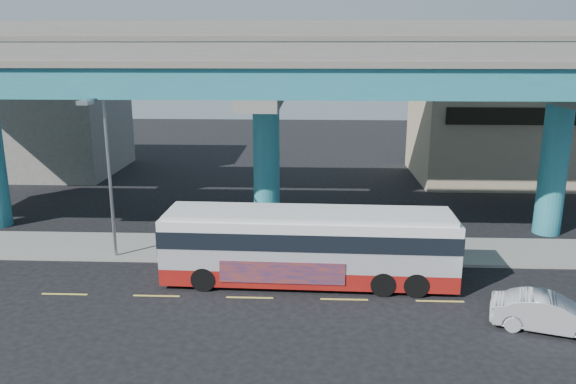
{
  "coord_description": "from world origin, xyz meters",
  "views": [
    {
      "loc": [
        2.58,
        -22.1,
        10.31
      ],
      "look_at": [
        1.44,
        4.0,
        3.54
      ],
      "focal_mm": 35.0,
      "sensor_mm": 36.0,
      "label": 1
    }
  ],
  "objects_px": {
    "sedan": "(549,313)",
    "stop_sign": "(398,227)",
    "street_lamp": "(103,155)",
    "transit_bus": "(309,244)"
  },
  "relations": [
    {
      "from": "sedan",
      "to": "street_lamp",
      "type": "bearing_deg",
      "value": 89.81
    },
    {
      "from": "transit_bus",
      "to": "street_lamp",
      "type": "height_order",
      "value": "street_lamp"
    },
    {
      "from": "sedan",
      "to": "stop_sign",
      "type": "relative_size",
      "value": 1.94
    },
    {
      "from": "sedan",
      "to": "street_lamp",
      "type": "height_order",
      "value": "street_lamp"
    },
    {
      "from": "sedan",
      "to": "stop_sign",
      "type": "bearing_deg",
      "value": 52.16
    },
    {
      "from": "sedan",
      "to": "street_lamp",
      "type": "xyz_separation_m",
      "value": [
        -18.71,
        6.04,
        4.71
      ]
    },
    {
      "from": "sedan",
      "to": "transit_bus",
      "type": "bearing_deg",
      "value": 83.38
    },
    {
      "from": "street_lamp",
      "to": "sedan",
      "type": "bearing_deg",
      "value": -17.88
    },
    {
      "from": "transit_bus",
      "to": "sedan",
      "type": "height_order",
      "value": "transit_bus"
    },
    {
      "from": "street_lamp",
      "to": "stop_sign",
      "type": "distance_m",
      "value": 14.53
    }
  ]
}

